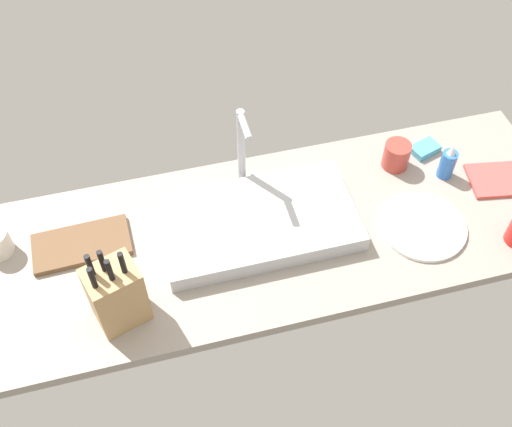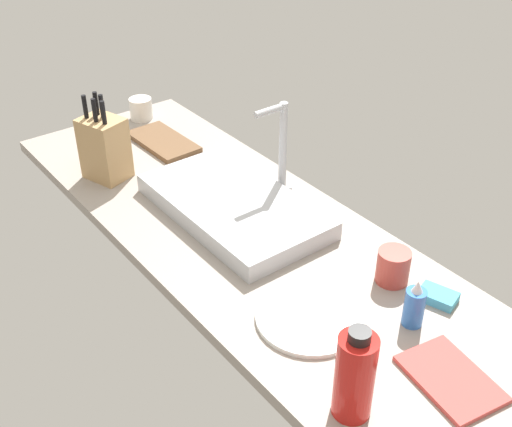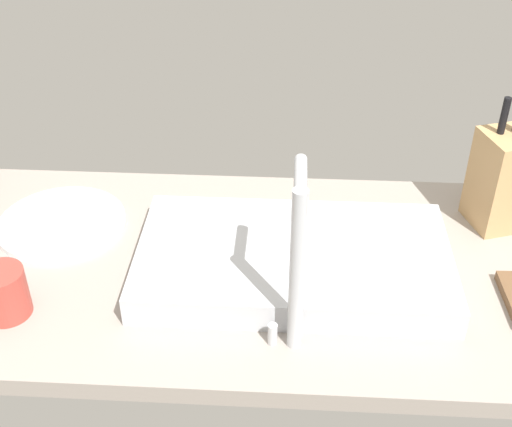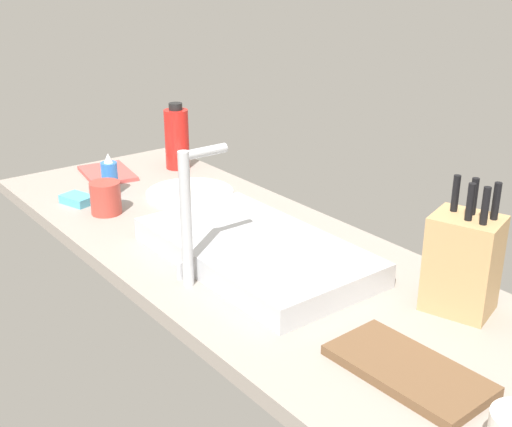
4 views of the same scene
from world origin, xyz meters
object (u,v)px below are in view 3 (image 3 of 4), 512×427
at_px(dinner_plate, 62,223).
at_px(coffee_mug, 3,293).
at_px(knife_block, 510,178).
at_px(sink_basin, 293,260).
at_px(faucet, 296,259).

relative_size(dinner_plate, coffee_mug, 2.88).
distance_m(dinner_plate, coffee_mug, 0.26).
xyz_separation_m(knife_block, dinner_plate, (0.89, 0.07, -0.10)).
relative_size(knife_block, dinner_plate, 1.06).
relative_size(sink_basin, coffee_mug, 6.40).
bearing_deg(coffee_mug, knife_block, -160.17).
height_order(sink_basin, dinner_plate, sink_basin).
height_order(sink_basin, faucet, faucet).
bearing_deg(dinner_plate, faucet, 148.10).
bearing_deg(sink_basin, faucet, 90.80).
relative_size(faucet, coffee_mug, 3.36).
bearing_deg(sink_basin, knife_block, -155.63).
distance_m(sink_basin, coffee_mug, 0.51).
xyz_separation_m(sink_basin, coffee_mug, (0.49, 0.14, 0.02)).
relative_size(faucet, knife_block, 1.10).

